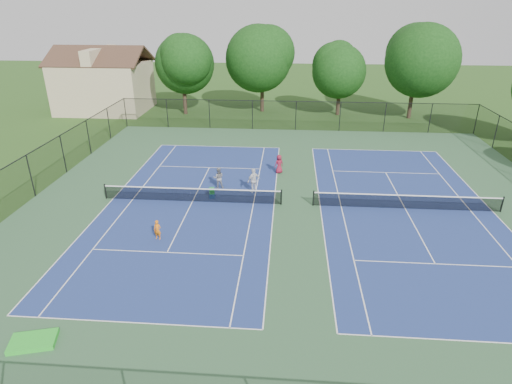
# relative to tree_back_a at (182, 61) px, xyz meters

# --- Properties ---
(ground) EXTENTS (140.00, 140.00, 0.00)m
(ground) POSITION_rel_tree_back_a_xyz_m (13.00, -24.00, -6.04)
(ground) COLOR #234716
(ground) RESTS_ON ground
(court_pad) EXTENTS (36.00, 36.00, 0.01)m
(court_pad) POSITION_rel_tree_back_a_xyz_m (13.00, -24.00, -6.03)
(court_pad) COLOR #30553B
(court_pad) RESTS_ON ground
(tennis_court_left) EXTENTS (12.00, 23.83, 1.07)m
(tennis_court_left) POSITION_rel_tree_back_a_xyz_m (6.00, -24.00, -5.94)
(tennis_court_left) COLOR navy
(tennis_court_left) RESTS_ON ground
(tennis_court_right) EXTENTS (12.00, 23.83, 1.07)m
(tennis_court_right) POSITION_rel_tree_back_a_xyz_m (20.00, -24.00, -5.94)
(tennis_court_right) COLOR navy
(tennis_court_right) RESTS_ON ground
(perimeter_fence) EXTENTS (36.08, 36.08, 3.02)m
(perimeter_fence) POSITION_rel_tree_back_a_xyz_m (13.00, -24.00, -4.44)
(perimeter_fence) COLOR black
(perimeter_fence) RESTS_ON ground
(tree_back_a) EXTENTS (6.80, 6.80, 9.15)m
(tree_back_a) POSITION_rel_tree_back_a_xyz_m (0.00, 0.00, 0.00)
(tree_back_a) COLOR #2D2116
(tree_back_a) RESTS_ON ground
(tree_back_b) EXTENTS (7.60, 7.60, 10.03)m
(tree_back_b) POSITION_rel_tree_back_a_xyz_m (9.00, 2.00, 0.56)
(tree_back_b) COLOR #2D2116
(tree_back_b) RESTS_ON ground
(tree_back_c) EXTENTS (6.00, 6.00, 8.40)m
(tree_back_c) POSITION_rel_tree_back_a_xyz_m (18.00, 1.00, -0.56)
(tree_back_c) COLOR #2D2116
(tree_back_c) RESTS_ON ground
(tree_back_d) EXTENTS (7.80, 7.80, 10.37)m
(tree_back_d) POSITION_rel_tree_back_a_xyz_m (26.00, 0.00, 0.79)
(tree_back_d) COLOR #2D2116
(tree_back_d) RESTS_ON ground
(clapboard_house) EXTENTS (10.80, 8.10, 7.65)m
(clapboard_house) POSITION_rel_tree_back_a_xyz_m (-10.00, 1.00, -2.95)
(clapboard_house) COLOR tan
(clapboard_house) RESTS_ON ground
(child_player) EXTENTS (0.46, 0.34, 1.16)m
(child_player) POSITION_rel_tree_back_a_xyz_m (5.12, -29.02, -5.46)
(child_player) COLOR orange
(child_player) RESTS_ON ground
(instructor) EXTENTS (0.83, 0.69, 1.54)m
(instructor) POSITION_rel_tree_back_a_xyz_m (7.40, -21.56, -5.27)
(instructor) COLOR gray
(instructor) RESTS_ON ground
(bystander_a) EXTENTS (1.06, 0.98, 1.75)m
(bystander_a) POSITION_rel_tree_back_a_xyz_m (9.97, -22.10, -5.16)
(bystander_a) COLOR silver
(bystander_a) RESTS_ON ground
(bystander_c) EXTENTS (0.86, 0.77, 1.48)m
(bystander_c) POSITION_rel_tree_back_a_xyz_m (11.64, -18.32, -5.30)
(bystander_c) COLOR maroon
(bystander_c) RESTS_ON ground
(ball_crate) EXTENTS (0.47, 0.37, 0.32)m
(ball_crate) POSITION_rel_tree_back_a_xyz_m (7.22, -23.33, -5.88)
(ball_crate) COLOR navy
(ball_crate) RESTS_ON ground
(ball_hopper) EXTENTS (0.38, 0.33, 0.43)m
(ball_hopper) POSITION_rel_tree_back_a_xyz_m (7.22, -23.33, -5.50)
(ball_hopper) COLOR green
(ball_hopper) RESTS_ON ball_crate
(green_tarp) EXTENTS (1.94, 1.49, 0.20)m
(green_tarp) POSITION_rel_tree_back_a_xyz_m (2.53, -37.34, -5.93)
(green_tarp) COLOR green
(green_tarp) RESTS_ON ground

